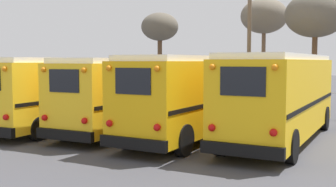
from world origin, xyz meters
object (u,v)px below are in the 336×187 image
object	(u,v)px
school_bus_1	(140,91)
utility_pole	(249,35)
school_bus_2	(204,92)
school_bus_3	(282,94)
bare_tree_1	(160,28)
bare_tree_0	(264,17)
school_bus_0	(70,90)
bare_tree_2	(315,16)

from	to	relation	value
school_bus_1	utility_pole	bearing A→B (deg)	77.28
school_bus_2	school_bus_3	xyz separation A→B (m)	(3.19, 0.06, 0.02)
utility_pole	bare_tree_1	size ratio (longest dim) A/B	1.27
school_bus_1	bare_tree_0	bearing A→B (deg)	84.48
school_bus_0	school_bus_3	distance (m)	9.62
school_bus_1	bare_tree_2	world-z (taller)	bare_tree_2
school_bus_0	school_bus_2	distance (m)	6.45
utility_pole	bare_tree_0	bearing A→B (deg)	96.49
school_bus_1	school_bus_2	size ratio (longest dim) A/B	0.96
school_bus_0	utility_pole	xyz separation A→B (m)	(5.34, 10.55, 2.93)
school_bus_0	bare_tree_0	bearing A→B (deg)	74.08
school_bus_0	bare_tree_2	xyz separation A→B (m)	(9.17, 11.14, 4.02)
school_bus_2	bare_tree_2	bearing A→B (deg)	74.70
school_bus_1	bare_tree_1	bearing A→B (deg)	115.72
bare_tree_0	bare_tree_1	world-z (taller)	bare_tree_0
school_bus_0	utility_pole	world-z (taller)	utility_pole
school_bus_2	school_bus_0	bearing A→B (deg)	-171.49
school_bus_1	bare_tree_1	size ratio (longest dim) A/B	1.49
school_bus_2	school_bus_3	bearing A→B (deg)	1.13
school_bus_2	school_bus_3	distance (m)	3.19
school_bus_1	bare_tree_0	size ratio (longest dim) A/B	1.35
bare_tree_1	school_bus_2	bearing A→B (deg)	-54.99
bare_tree_0	bare_tree_1	size ratio (longest dim) A/B	1.10
bare_tree_1	school_bus_3	bearing A→B (deg)	-47.21
school_bus_0	bare_tree_0	distance (m)	17.66
bare_tree_1	bare_tree_2	bearing A→B (deg)	-18.17
school_bus_2	bare_tree_0	xyz separation A→B (m)	(-1.70, 15.43, 4.61)
school_bus_2	bare_tree_2	xyz separation A→B (m)	(2.79, 10.19, 3.98)
school_bus_2	utility_pole	size ratio (longest dim) A/B	1.22
school_bus_0	utility_pole	bearing A→B (deg)	63.17
bare_tree_0	bare_tree_2	world-z (taller)	bare_tree_0
bare_tree_0	bare_tree_1	xyz separation A→B (m)	(-8.39, -1.01, -0.61)
school_bus_0	school_bus_1	xyz separation A→B (m)	(3.19, 1.03, -0.01)
school_bus_1	bare_tree_2	xyz separation A→B (m)	(5.98, 10.11, 4.03)
utility_pole	school_bus_2	bearing A→B (deg)	-83.80
school_bus_1	utility_pole	distance (m)	10.19
school_bus_3	bare_tree_2	world-z (taller)	bare_tree_2
school_bus_0	bare_tree_1	size ratio (longest dim) A/B	1.38
bare_tree_1	utility_pole	bearing A→B (deg)	-28.04
school_bus_1	utility_pole	world-z (taller)	utility_pole
school_bus_1	school_bus_3	distance (m)	6.38
bare_tree_2	school_bus_2	bearing A→B (deg)	-105.30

